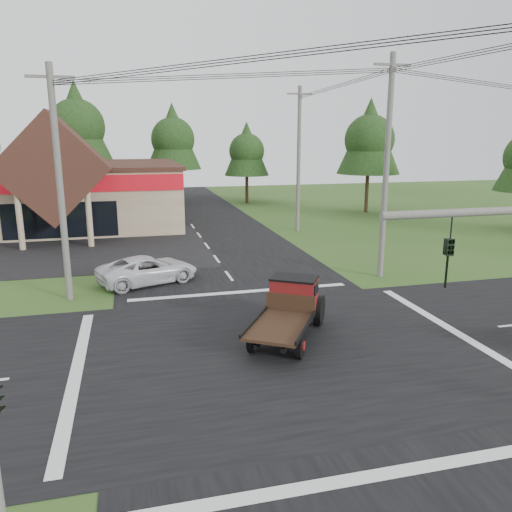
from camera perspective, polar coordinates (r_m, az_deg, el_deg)
name	(u,v)px	position (r m, az deg, el deg)	size (l,w,h in m)	color
ground	(283,350)	(18.12, 3.12, -10.72)	(120.00, 120.00, 0.00)	#2E4E1C
road_ns	(283,350)	(18.12, 3.12, -10.69)	(12.00, 120.00, 0.02)	black
road_ew	(283,350)	(18.12, 3.12, -10.68)	(120.00, 12.00, 0.02)	black
utility_pole_nw	(60,184)	(24.05, -21.52, 7.70)	(2.00, 0.30, 10.50)	#595651
utility_pole_ne	(386,167)	(27.12, 14.68, 9.81)	(2.00, 0.30, 11.50)	#595651
utility_pole_n	(299,159)	(39.97, 4.90, 11.02)	(2.00, 0.30, 11.20)	#595651
tree_row_c	(77,124)	(57.01, -19.82, 14.02)	(7.28, 7.28, 13.13)	#332316
tree_row_d	(173,137)	(57.98, -9.48, 13.26)	(6.16, 6.16, 11.11)	#332316
tree_row_e	(247,149)	(57.27, -1.07, 12.09)	(5.04, 5.04, 9.09)	#332316
tree_side_ne	(370,137)	(51.21, 12.85, 13.10)	(6.16, 6.16, 11.11)	#332316
antique_flatbed_truck	(287,311)	(18.71, 3.61, -6.34)	(1.99, 5.20, 2.18)	#60120D
white_pickup	(148,270)	(26.44, -12.24, -1.53)	(2.37, 5.13, 1.43)	silver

